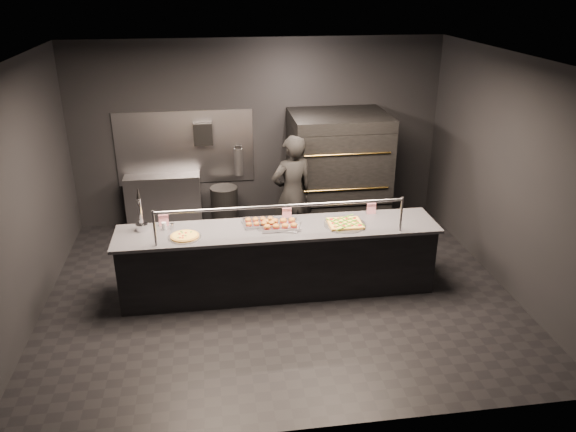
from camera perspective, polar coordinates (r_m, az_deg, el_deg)
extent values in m
plane|color=black|center=(7.55, -0.93, -7.57)|extent=(6.00, 6.00, 0.00)
plane|color=black|center=(6.54, -1.11, 15.63)|extent=(6.00, 6.00, 0.00)
cube|color=black|center=(9.27, -3.00, 8.44)|extent=(6.00, 0.04, 3.00)
cube|color=black|center=(4.66, 2.92, -7.34)|extent=(6.00, 0.04, 3.00)
cube|color=black|center=(7.19, -25.46, 1.70)|extent=(0.04, 5.00, 3.00)
cube|color=black|center=(7.84, 21.36, 4.05)|extent=(0.04, 5.00, 3.00)
cube|color=#99999E|center=(9.28, -10.41, 6.82)|extent=(2.20, 0.02, 1.20)
cube|color=black|center=(7.33, -0.96, -4.62)|extent=(4.00, 0.70, 0.88)
cube|color=#3E3E44|center=(7.13, -0.98, -1.35)|extent=(4.10, 0.78, 0.04)
cylinder|color=#99999E|center=(6.74, -13.41, -1.23)|extent=(0.03, 0.03, 0.45)
cylinder|color=#99999E|center=(7.09, 11.43, 0.20)|extent=(0.03, 0.03, 0.45)
cylinder|color=#99999E|center=(6.68, -0.68, 1.02)|extent=(3.00, 0.04, 0.04)
cube|color=black|center=(9.28, 4.91, 0.57)|extent=(1.50, 1.15, 0.60)
cube|color=black|center=(9.07, 5.04, 4.07)|extent=(1.50, 1.20, 0.55)
cube|color=black|center=(8.90, 5.16, 7.41)|extent=(1.50, 1.20, 0.55)
cube|color=black|center=(8.81, 5.25, 9.73)|extent=(1.50, 1.20, 0.18)
cylinder|color=gold|center=(8.50, 5.97, 2.70)|extent=(1.30, 0.02, 0.02)
cylinder|color=gold|center=(8.32, 6.12, 6.25)|extent=(1.30, 0.02, 0.02)
cube|color=#99999E|center=(9.43, -12.49, 1.44)|extent=(1.20, 0.35, 0.90)
cube|color=black|center=(9.12, -8.63, 8.28)|extent=(0.30, 0.20, 0.35)
cylinder|color=#B2B2B7|center=(9.28, -5.04, 5.50)|extent=(0.14, 0.14, 0.45)
cube|color=black|center=(9.21, -5.10, 6.98)|extent=(0.10, 0.06, 0.06)
cylinder|color=silver|center=(7.27, -14.62, -1.10)|extent=(0.15, 0.15, 0.09)
cylinder|color=silver|center=(7.19, -14.77, 0.30)|extent=(0.05, 0.05, 0.39)
cylinder|color=silver|center=(7.05, -14.98, 1.32)|extent=(0.02, 0.11, 0.02)
cone|color=black|center=(7.09, -14.99, 2.30)|extent=(0.05, 0.05, 0.15)
cylinder|color=silver|center=(6.97, -10.44, -2.12)|extent=(0.40, 0.40, 0.01)
cylinder|color=gold|center=(6.96, -10.45, -2.03)|extent=(0.35, 0.35, 0.02)
cylinder|color=#FFDB53|center=(6.96, -10.46, -1.94)|extent=(0.31, 0.31, 0.01)
cube|color=silver|center=(7.23, -2.88, -0.76)|extent=(0.46, 0.36, 0.02)
ellipsoid|color=#B96F27|center=(7.14, -3.99, -0.81)|extent=(0.08, 0.08, 0.05)
ellipsoid|color=#B96F27|center=(7.27, -4.08, -0.37)|extent=(0.08, 0.08, 0.05)
ellipsoid|color=#B96F27|center=(7.14, -3.22, -0.77)|extent=(0.08, 0.08, 0.05)
ellipsoid|color=#B96F27|center=(7.27, -3.32, -0.32)|extent=(0.08, 0.08, 0.05)
ellipsoid|color=#B96F27|center=(7.15, -2.45, -0.73)|extent=(0.08, 0.08, 0.05)
ellipsoid|color=#B96F27|center=(7.28, -2.57, -0.28)|extent=(0.08, 0.08, 0.05)
ellipsoid|color=#B96F27|center=(7.16, -1.68, -0.68)|extent=(0.08, 0.08, 0.05)
ellipsoid|color=#B96F27|center=(7.29, -1.81, -0.24)|extent=(0.08, 0.08, 0.05)
cube|color=silver|center=(7.15, -0.84, -1.01)|extent=(0.58, 0.50, 0.02)
ellipsoid|color=#B96F27|center=(7.04, -2.12, -1.07)|extent=(0.09, 0.09, 0.06)
ellipsoid|color=#B96F27|center=(7.19, -2.27, -0.54)|extent=(0.09, 0.09, 0.06)
ellipsoid|color=#B96F27|center=(7.05, -1.21, -1.02)|extent=(0.09, 0.09, 0.06)
ellipsoid|color=#B96F27|center=(7.20, -1.37, -0.49)|extent=(0.09, 0.09, 0.06)
ellipsoid|color=#B96F27|center=(7.06, -0.30, -0.97)|extent=(0.09, 0.09, 0.06)
ellipsoid|color=#B96F27|center=(7.21, -0.48, -0.44)|extent=(0.09, 0.09, 0.06)
ellipsoid|color=#B96F27|center=(7.08, 0.60, -0.91)|extent=(0.09, 0.09, 0.06)
ellipsoid|color=#B96F27|center=(7.23, 0.40, -0.38)|extent=(0.09, 0.09, 0.06)
cylinder|color=silver|center=(7.23, 5.81, -0.87)|extent=(0.54, 0.54, 0.01)
cube|color=gold|center=(7.22, 5.82, -0.75)|extent=(0.43, 0.39, 0.02)
cube|color=#FFDB53|center=(7.22, 5.82, -0.67)|extent=(0.41, 0.37, 0.01)
cube|color=#479420|center=(7.22, 5.82, -0.60)|extent=(0.39, 0.34, 0.01)
cylinder|color=silver|center=(7.21, -12.47, -1.01)|extent=(0.06, 0.06, 0.10)
cylinder|color=silver|center=(7.21, -11.68, -1.04)|extent=(0.04, 0.04, 0.08)
cube|color=white|center=(7.33, -12.51, -0.41)|extent=(0.12, 0.04, 0.15)
cube|color=white|center=(7.36, -0.12, 0.29)|extent=(0.12, 0.04, 0.15)
cube|color=white|center=(7.59, 8.47, 0.77)|extent=(0.12, 0.04, 0.15)
cylinder|color=black|center=(9.20, -6.44, 0.75)|extent=(0.44, 0.44, 0.73)
imported|color=black|center=(8.27, 0.42, 2.20)|extent=(0.75, 0.61, 1.79)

